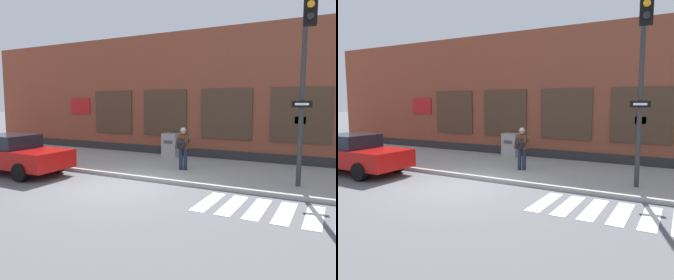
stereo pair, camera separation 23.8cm
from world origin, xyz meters
TOP-DOWN VIEW (x-y plane):
  - ground_plane at (0.00, 0.00)m, footprint 160.00×160.00m
  - sidewalk at (0.00, 3.75)m, footprint 28.00×4.91m
  - building_backdrop at (-0.00, 8.19)m, footprint 28.00×4.06m
  - crosswalk at (5.50, -0.01)m, footprint 5.20×1.90m
  - red_car at (-5.01, 0.01)m, footprint 4.60×2.00m
  - busker at (0.87, 3.05)m, footprint 0.78×0.66m
  - traffic_light at (5.33, 1.48)m, footprint 0.77×2.71m
  - utility_box at (-1.02, 5.75)m, footprint 0.76×0.68m

SIDE VIEW (x-z plane):
  - ground_plane at x=0.00m, z-range 0.00..0.00m
  - crosswalk at x=5.50m, z-range 0.00..0.01m
  - sidewalk at x=0.00m, z-range 0.00..0.14m
  - utility_box at x=-1.02m, z-range 0.14..1.29m
  - red_car at x=-5.01m, z-range 0.01..1.54m
  - busker at x=0.87m, z-range 0.25..1.92m
  - building_backdrop at x=0.00m, z-range 0.00..6.22m
  - traffic_light at x=5.33m, z-range 1.13..6.47m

